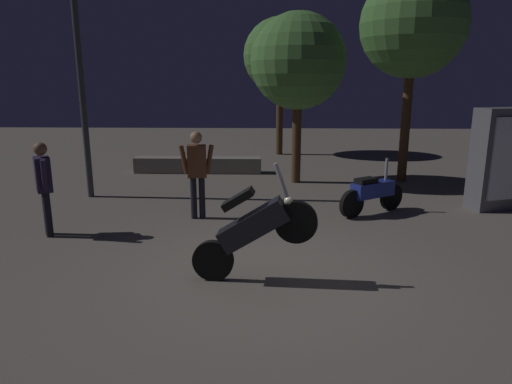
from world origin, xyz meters
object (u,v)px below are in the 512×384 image
(person_rider_beside, at_px, (197,167))
(motorcycle_black_foreground, at_px, (253,229))
(kiosk_billboard, at_px, (509,159))
(motorcycle_blue_parked_left, at_px, (372,193))
(streetlamp_near, at_px, (77,39))
(person_bystander_far, at_px, (44,181))

(person_rider_beside, bearing_deg, motorcycle_black_foreground, 13.12)
(kiosk_billboard, bearing_deg, person_rider_beside, -8.68)
(motorcycle_blue_parked_left, height_order, streetlamp_near, streetlamp_near)
(person_rider_beside, distance_m, kiosk_billboard, 6.45)
(motorcycle_black_foreground, relative_size, kiosk_billboard, 0.79)
(person_rider_beside, bearing_deg, kiosk_billboard, 89.42)
(person_bystander_far, xyz_separation_m, kiosk_billboard, (8.82, 2.08, 0.08))
(person_rider_beside, xyz_separation_m, streetlamp_near, (-2.77, 1.62, 2.48))
(motorcycle_blue_parked_left, distance_m, streetlamp_near, 7.05)
(streetlamp_near, xyz_separation_m, kiosk_billboard, (9.14, -0.65, -2.44))
(motorcycle_blue_parked_left, distance_m, kiosk_billboard, 3.03)
(motorcycle_black_foreground, xyz_separation_m, person_bystander_far, (-3.63, 1.78, 0.23))
(motorcycle_black_foreground, relative_size, person_bystander_far, 1.02)
(motorcycle_black_foreground, xyz_separation_m, motorcycle_blue_parked_left, (2.28, 3.30, -0.31))
(motorcycle_black_foreground, xyz_separation_m, kiosk_billboard, (5.19, 3.85, 0.31))
(kiosk_billboard, bearing_deg, person_bystander_far, -4.14)
(motorcycle_black_foreground, distance_m, motorcycle_blue_parked_left, 4.02)
(motorcycle_black_foreground, bearing_deg, streetlamp_near, 135.78)
(motorcycle_blue_parked_left, height_order, person_rider_beside, person_rider_beside)
(motorcycle_black_foreground, xyz_separation_m, streetlamp_near, (-3.96, 4.50, 2.75))
(motorcycle_black_foreground, relative_size, person_rider_beside, 0.98)
(motorcycle_black_foreground, xyz_separation_m, person_rider_beside, (-1.19, 2.88, 0.28))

